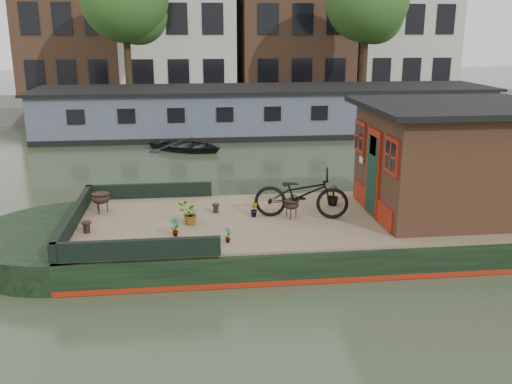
{
  "coord_description": "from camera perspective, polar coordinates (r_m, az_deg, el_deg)",
  "views": [
    {
      "loc": [
        -3.5,
        -11.55,
        4.57
      ],
      "look_at": [
        -2.07,
        0.5,
        1.11
      ],
      "focal_mm": 40.0,
      "sensor_mm": 36.0,
      "label": 1
    }
  ],
  "objects": [
    {
      "name": "tree_right",
      "position": [
        32.13,
        11.25,
        17.98
      ],
      "size": [
        4.4,
        4.4,
        7.4
      ],
      "color": "#332316",
      "rests_on": "quay"
    },
    {
      "name": "potted_plant_b",
      "position": [
        12.39,
        -0.23,
        -1.73
      ],
      "size": [
        0.17,
        0.2,
        0.33
      ],
      "primitive_type": "imported",
      "rotation": [
        0.0,
        0.0,
        1.68
      ],
      "color": "brown",
      "rests_on": "houseboat_deck"
    },
    {
      "name": "potted_plant_e",
      "position": [
        10.9,
        -2.85,
        -4.3
      ],
      "size": [
        0.18,
        0.2,
        0.32
      ],
      "primitive_type": "imported",
      "rotation": [
        0.0,
        0.0,
        1.11
      ],
      "color": "brown",
      "rests_on": "houseboat_deck"
    },
    {
      "name": "houseboat_hull",
      "position": [
        12.51,
        3.63,
        -4.22
      ],
      "size": [
        14.01,
        4.02,
        0.6
      ],
      "color": "black",
      "rests_on": "ground"
    },
    {
      "name": "potted_plant_a",
      "position": [
        11.32,
        -8.12,
        -3.48
      ],
      "size": [
        0.24,
        0.22,
        0.39
      ],
      "primitive_type": "imported",
      "rotation": [
        0.0,
        0.0,
        0.51
      ],
      "color": "#9C512C",
      "rests_on": "houseboat_deck"
    },
    {
      "name": "potted_plant_d",
      "position": [
        13.3,
        7.68,
        -0.31
      ],
      "size": [
        0.36,
        0.36,
        0.48
      ],
      "primitive_type": "imported",
      "rotation": [
        0.0,
        0.0,
        5.23
      ],
      "color": "#A03E2B",
      "rests_on": "houseboat_deck"
    },
    {
      "name": "dinghy",
      "position": [
        22.61,
        -6.98,
        4.95
      ],
      "size": [
        3.75,
        3.5,
        0.63
      ],
      "primitive_type": "imported",
      "rotation": [
        0.0,
        0.0,
        0.99
      ],
      "color": "black",
      "rests_on": "ground"
    },
    {
      "name": "bollard_port",
      "position": [
        12.7,
        -4.04,
        -1.65
      ],
      "size": [
        0.17,
        0.17,
        0.2
      ],
      "primitive_type": "cylinder",
      "color": "black",
      "rests_on": "houseboat_deck"
    },
    {
      "name": "bow_bulwark",
      "position": [
        12.24,
        -13.81,
        -2.39
      ],
      "size": [
        3.0,
        4.0,
        0.35
      ],
      "color": "black",
      "rests_on": "houseboat_deck"
    },
    {
      "name": "houseboat_deck",
      "position": [
        12.69,
        9.59,
        -2.43
      ],
      "size": [
        11.8,
        3.8,
        0.05
      ],
      "primitive_type": "cube",
      "color": "#816C50",
      "rests_on": "houseboat_hull"
    },
    {
      "name": "tree_left",
      "position": [
        30.78,
        -12.73,
        18.01
      ],
      "size": [
        4.4,
        4.4,
        7.4
      ],
      "color": "#332316",
      "rests_on": "quay"
    },
    {
      "name": "brazier_rear",
      "position": [
        13.11,
        -15.24,
        -1.06
      ],
      "size": [
        0.54,
        0.54,
        0.44
      ],
      "primitive_type": null,
      "rotation": [
        0.0,
        0.0,
        -0.4
      ],
      "color": "black",
      "rests_on": "houseboat_deck"
    },
    {
      "name": "quay",
      "position": [
        32.5,
        -0.55,
        8.63
      ],
      "size": [
        60.0,
        6.0,
        0.9
      ],
      "primitive_type": "cube",
      "color": "#47443F",
      "rests_on": "ground"
    },
    {
      "name": "cabin",
      "position": [
        13.15,
        19.04,
        3.21
      ],
      "size": [
        4.0,
        3.5,
        2.42
      ],
      "color": "black",
      "rests_on": "houseboat_deck"
    },
    {
      "name": "bollard_stbd",
      "position": [
        11.92,
        -16.58,
        -3.4
      ],
      "size": [
        0.2,
        0.2,
        0.23
      ],
      "primitive_type": "cylinder",
      "color": "black",
      "rests_on": "houseboat_deck"
    },
    {
      "name": "potted_plant_c",
      "position": [
        11.95,
        -6.67,
        -2.18
      ],
      "size": [
        0.55,
        0.54,
        0.47
      ],
      "primitive_type": "imported",
      "rotation": [
        0.0,
        0.0,
        3.74
      ],
      "color": "#974A2B",
      "rests_on": "houseboat_deck"
    },
    {
      "name": "bicycle",
      "position": [
        12.28,
        4.55,
        -0.18
      ],
      "size": [
        2.13,
        1.14,
        1.06
      ],
      "primitive_type": "imported",
      "rotation": [
        0.0,
        0.0,
        1.35
      ],
      "color": "black",
      "rests_on": "houseboat_deck"
    },
    {
      "name": "brazier_front",
      "position": [
        12.32,
        3.53,
        -1.71
      ],
      "size": [
        0.46,
        0.46,
        0.4
      ],
      "primitive_type": null,
      "rotation": [
        0.0,
        0.0,
        0.3
      ],
      "color": "black",
      "rests_on": "houseboat_deck"
    },
    {
      "name": "far_houseboat",
      "position": [
        26.04,
        1.02,
        7.96
      ],
      "size": [
        20.4,
        4.4,
        2.11
      ],
      "color": "#4B5664",
      "rests_on": "ground"
    },
    {
      "name": "ground",
      "position": [
        12.9,
        9.46,
        -5.07
      ],
      "size": [
        120.0,
        120.0,
        0.0
      ],
      "primitive_type": "plane",
      "color": "#2D3B26",
      "rests_on": "ground"
    }
  ]
}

